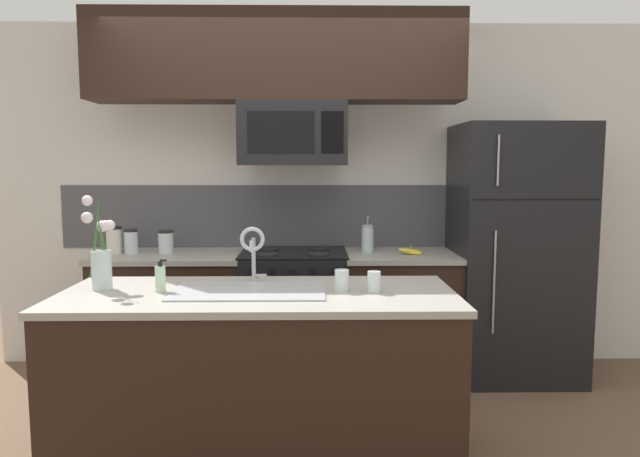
% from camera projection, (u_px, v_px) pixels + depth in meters
% --- Properties ---
extents(ground_plane, '(10.00, 10.00, 0.00)m').
position_uv_depth(ground_plane, '(290.00, 432.00, 3.30)').
color(ground_plane, brown).
extents(rear_partition, '(5.20, 0.10, 2.60)m').
position_uv_depth(rear_partition, '(333.00, 196.00, 4.44)').
color(rear_partition, silver).
rests_on(rear_partition, ground).
extents(splash_band, '(3.57, 0.01, 0.48)m').
position_uv_depth(splash_band, '(295.00, 216.00, 4.39)').
color(splash_band, '#4C4C51').
rests_on(splash_band, rear_partition).
extents(back_counter_left, '(1.04, 0.65, 0.91)m').
position_uv_depth(back_counter_left, '(172.00, 315.00, 4.13)').
color(back_counter_left, black).
rests_on(back_counter_left, ground).
extents(back_counter_right, '(0.82, 0.65, 0.91)m').
position_uv_depth(back_counter_right, '(400.00, 315.00, 4.16)').
color(back_counter_right, black).
rests_on(back_counter_right, ground).
extents(stove_range, '(0.76, 0.64, 0.93)m').
position_uv_depth(stove_range, '(294.00, 314.00, 4.15)').
color(stove_range, black).
rests_on(stove_range, ground).
extents(microwave, '(0.74, 0.40, 0.43)m').
position_uv_depth(microwave, '(293.00, 134.00, 3.98)').
color(microwave, black).
extents(upper_cabinet_band, '(2.56, 0.34, 0.60)m').
position_uv_depth(upper_cabinet_band, '(276.00, 57.00, 3.90)').
color(upper_cabinet_band, black).
extents(refrigerator, '(0.88, 0.74, 1.83)m').
position_uv_depth(refrigerator, '(514.00, 252.00, 4.14)').
color(refrigerator, black).
rests_on(refrigerator, ground).
extents(storage_jar_tall, '(0.11, 0.11, 0.20)m').
position_uv_depth(storage_jar_tall, '(114.00, 240.00, 4.09)').
color(storage_jar_tall, silver).
rests_on(storage_jar_tall, back_counter_left).
extents(storage_jar_medium, '(0.09, 0.09, 0.17)m').
position_uv_depth(storage_jar_medium, '(131.00, 241.00, 4.09)').
color(storage_jar_medium, silver).
rests_on(storage_jar_medium, back_counter_left).
extents(storage_jar_short, '(0.11, 0.11, 0.16)m').
position_uv_depth(storage_jar_short, '(166.00, 242.00, 4.11)').
color(storage_jar_short, silver).
rests_on(storage_jar_short, back_counter_left).
extents(banana_bunch, '(0.19, 0.12, 0.07)m').
position_uv_depth(banana_bunch, '(411.00, 251.00, 4.05)').
color(banana_bunch, yellow).
rests_on(banana_bunch, back_counter_right).
extents(french_press, '(0.09, 0.09, 0.27)m').
position_uv_depth(french_press, '(368.00, 239.00, 4.15)').
color(french_press, silver).
rests_on(french_press, back_counter_right).
extents(island_counter, '(1.98, 0.81, 0.91)m').
position_uv_depth(island_counter, '(259.00, 379.00, 2.90)').
color(island_counter, black).
rests_on(island_counter, ground).
extents(kitchen_sink, '(0.76, 0.43, 0.16)m').
position_uv_depth(kitchen_sink, '(249.00, 305.00, 2.86)').
color(kitchen_sink, '#ADAFB5').
rests_on(kitchen_sink, island_counter).
extents(sink_faucet, '(0.14, 0.14, 0.31)m').
position_uv_depth(sink_faucet, '(253.00, 247.00, 3.04)').
color(sink_faucet, '#B7BABF').
rests_on(sink_faucet, island_counter).
extents(dish_soap_bottle, '(0.06, 0.05, 0.16)m').
position_uv_depth(dish_soap_bottle, '(160.00, 278.00, 2.84)').
color(dish_soap_bottle, beige).
rests_on(dish_soap_bottle, island_counter).
extents(drinking_glass, '(0.07, 0.07, 0.11)m').
position_uv_depth(drinking_glass, '(342.00, 280.00, 2.86)').
color(drinking_glass, silver).
rests_on(drinking_glass, island_counter).
extents(spare_glass, '(0.07, 0.07, 0.11)m').
position_uv_depth(spare_glass, '(374.00, 282.00, 2.84)').
color(spare_glass, silver).
rests_on(spare_glass, island_counter).
extents(flower_vase, '(0.15, 0.14, 0.48)m').
position_uv_depth(flower_vase, '(101.00, 260.00, 2.89)').
color(flower_vase, silver).
rests_on(flower_vase, island_counter).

